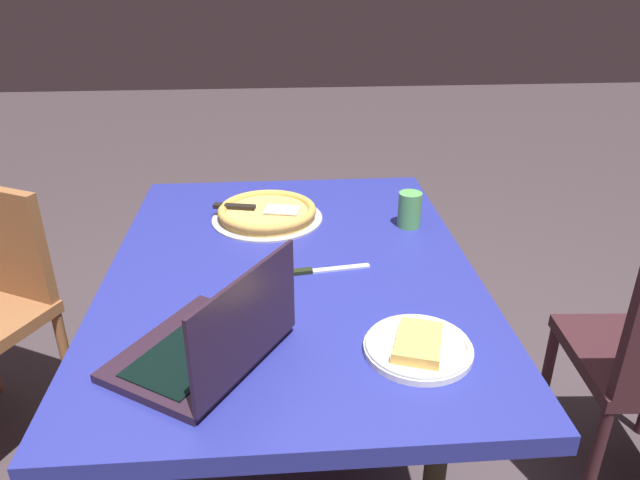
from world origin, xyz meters
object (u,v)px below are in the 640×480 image
Objects in this scene: laptop at (211,343)px; drink_cup at (410,209)px; pizza_plate at (418,347)px; pizza_tray at (267,213)px; table_knife at (311,271)px; dining_table at (292,293)px.

laptop reaches higher than drink_cup.
pizza_plate is 0.66× the size of pizza_tray.
pizza_plate reaches higher than table_knife.
pizza_tray is at bearing 79.05° from drink_cup.
table_knife is (0.34, 0.19, -0.01)m from pizza_plate.
drink_cup is (-0.08, -0.41, 0.03)m from pizza_tray.
drink_cup is (0.25, -0.30, 0.05)m from table_knife.
laptop reaches higher than dining_table.
pizza_tray reaches higher than pizza_plate.
pizza_tray reaches higher than dining_table.
dining_table is 0.32m from pizza_tray.
table_knife is (0.34, -0.21, -0.04)m from laptop.
dining_table is at bearing 122.09° from drink_cup.
drink_cup reaches higher than pizza_tray.
drink_cup reaches higher than dining_table.
laptop is at bearing 148.00° from table_knife.
drink_cup reaches higher than pizza_plate.
laptop is at bearing 171.36° from pizza_tray.
pizza_tray is 1.31× the size of table_knife.
table_knife is 2.43× the size of drink_cup.
dining_table is at bearing 32.35° from pizza_plate.
drink_cup is at bearing -57.91° from dining_table.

